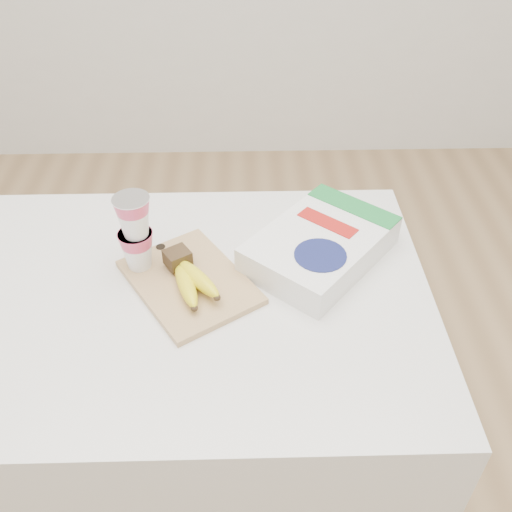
{
  "coord_description": "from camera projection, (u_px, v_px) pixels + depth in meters",
  "views": [
    {
      "loc": [
        0.17,
        -0.82,
        1.6
      ],
      "look_at": [
        0.19,
        0.06,
        0.85
      ],
      "focal_mm": 40.0,
      "sensor_mm": 36.0,
      "label": 1
    }
  ],
  "objects": [
    {
      "name": "cutting_board",
      "position": [
        189.0,
        282.0,
        1.15
      ],
      "size": [
        0.32,
        0.34,
        0.01
      ],
      "primitive_type": "cube",
      "rotation": [
        0.0,
        0.0,
        0.57
      ],
      "color": "tan",
      "rests_on": "table"
    },
    {
      "name": "table",
      "position": [
        177.0,
        414.0,
        1.39
      ],
      "size": [
        1.09,
        0.72,
        0.81
      ],
      "primitive_type": "cube",
      "color": "white",
      "rests_on": "ground"
    },
    {
      "name": "bananas",
      "position": [
        189.0,
        277.0,
        1.12
      ],
      "size": [
        0.13,
        0.18,
        0.05
      ],
      "color": "#382816",
      "rests_on": "cutting_board"
    },
    {
      "name": "cereal_box",
      "position": [
        320.0,
        246.0,
        1.2
      ],
      "size": [
        0.36,
        0.37,
        0.07
      ],
      "rotation": [
        0.0,
        0.0,
        -0.71
      ],
      "color": "white",
      "rests_on": "table"
    },
    {
      "name": "room",
      "position": [
        117.0,
        14.0,
        0.79
      ],
      "size": [
        4.0,
        4.0,
        4.0
      ],
      "color": "tan",
      "rests_on": "ground"
    },
    {
      "name": "yogurt_stack",
      "position": [
        135.0,
        231.0,
        1.12
      ],
      "size": [
        0.08,
        0.07,
        0.17
      ],
      "color": "white",
      "rests_on": "cutting_board"
    }
  ]
}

